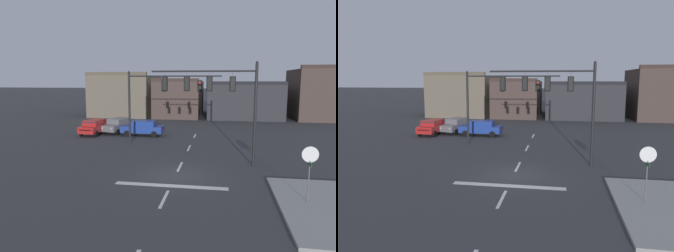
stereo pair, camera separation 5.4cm
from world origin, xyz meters
TOP-DOWN VIEW (x-y plane):
  - ground_plane at (0.00, 0.00)m, footprint 400.00×400.00m
  - sidewalk_near_corner at (7.97, -4.00)m, footprint 5.00×8.00m
  - stop_bar_paint at (0.00, -2.00)m, footprint 6.40×0.50m
  - lane_centreline at (0.00, 2.00)m, footprint 0.16×26.40m
  - signal_mast_near_side at (2.52, 3.11)m, footprint 7.24×0.36m
  - signal_mast_far_side at (-3.11, 8.97)m, footprint 8.38×0.43m
  - stop_sign at (6.85, -3.54)m, footprint 0.76×0.64m
  - car_lot_nearside at (-5.49, 13.33)m, footprint 4.46×1.93m
  - car_lot_middle at (-10.84, 13.22)m, footprint 2.15×4.55m
  - car_lot_farside at (-8.67, 14.85)m, footprint 2.95×4.73m
  - building_row at (1.16, 33.02)m, footprint 39.09×13.03m

SIDE VIEW (x-z plane):
  - ground_plane at x=0.00m, z-range 0.00..0.00m
  - lane_centreline at x=0.00m, z-range 0.00..0.01m
  - stop_bar_paint at x=0.00m, z-range 0.00..0.01m
  - sidewalk_near_corner at x=7.97m, z-range 0.00..0.15m
  - car_lot_nearside at x=-5.49m, z-range 0.05..1.66m
  - car_lot_middle at x=-10.84m, z-range 0.05..1.66m
  - car_lot_farside at x=-8.67m, z-range 0.05..1.66m
  - stop_sign at x=6.85m, z-range 0.73..3.56m
  - building_row at x=1.16m, z-range -0.86..7.06m
  - signal_mast_far_side at x=-3.11m, z-range 1.28..7.96m
  - signal_mast_near_side at x=2.52m, z-range 1.43..8.56m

